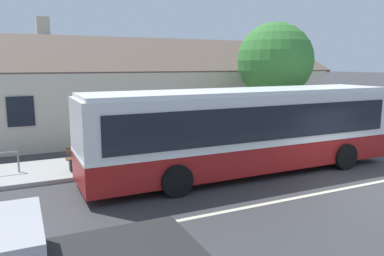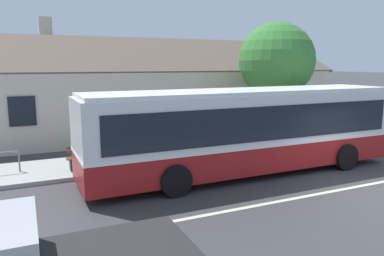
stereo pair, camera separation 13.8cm
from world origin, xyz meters
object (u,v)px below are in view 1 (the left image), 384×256
bench_by_building (89,158)px  bike_rack (1,159)px  transit_bus (246,129)px  street_tree_primary (275,61)px  bus_stop_sign (320,114)px

bench_by_building → bike_rack: size_ratio=1.37×
transit_bus → bench_by_building: size_ratio=7.55×
transit_bus → street_tree_primary: 6.57m
transit_bus → bus_stop_sign: transit_bus is taller
bench_by_building → street_tree_primary: street_tree_primary is taller
bench_by_building → bus_stop_sign: (10.77, -0.33, 1.08)m
transit_bus → bike_rack: bearing=159.0°
transit_bus → bike_rack: 8.74m
bench_by_building → bus_stop_sign: bus_stop_sign is taller
street_tree_primary → bike_rack: size_ratio=5.20×
transit_bus → bus_stop_sign: bearing=20.7°
bench_by_building → bus_stop_sign: size_ratio=0.66×
transit_bus → bench_by_building: transit_bus is taller
bus_stop_sign → bike_rack: bus_stop_sign is taller
transit_bus → street_tree_primary: bearing=43.3°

